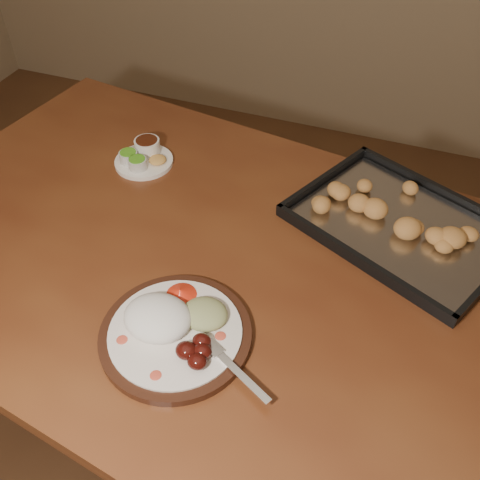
% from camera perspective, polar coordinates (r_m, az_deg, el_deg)
% --- Properties ---
extents(dining_table, '(1.62, 1.13, 0.75)m').
position_cam_1_polar(dining_table, '(1.15, -1.72, -5.37)').
color(dining_table, brown).
rests_on(dining_table, ground).
extents(dinner_plate, '(0.33, 0.27, 0.06)m').
position_cam_1_polar(dinner_plate, '(0.95, -7.04, -9.25)').
color(dinner_plate, black).
rests_on(dinner_plate, dining_table).
extents(condiment_saucer, '(0.14, 0.14, 0.05)m').
position_cam_1_polar(condiment_saucer, '(1.33, -10.28, 8.75)').
color(condiment_saucer, white).
rests_on(condiment_saucer, dining_table).
extents(baking_tray, '(0.52, 0.47, 0.04)m').
position_cam_1_polar(baking_tray, '(1.18, 16.84, 1.75)').
color(baking_tray, black).
rests_on(baking_tray, dining_table).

